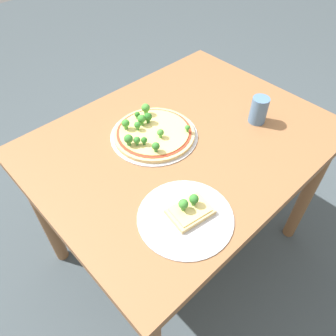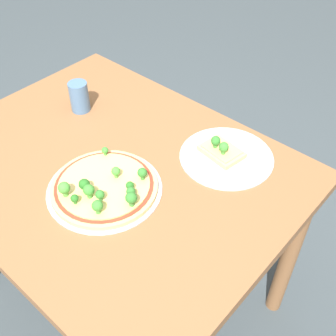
% 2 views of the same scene
% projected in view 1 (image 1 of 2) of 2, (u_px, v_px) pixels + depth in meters
% --- Properties ---
extents(ground_plane, '(8.00, 8.00, 0.00)m').
position_uv_depth(ground_plane, '(179.00, 243.00, 1.79)').
color(ground_plane, '#3D474C').
extents(dining_table, '(1.12, 0.86, 0.76)m').
position_uv_depth(dining_table, '(182.00, 159.00, 1.31)').
color(dining_table, brown).
rests_on(dining_table, ground_plane).
extents(pizza_tray_whole, '(0.33, 0.33, 0.07)m').
position_uv_depth(pizza_tray_whole, '(153.00, 133.00, 1.23)').
color(pizza_tray_whole, '#B7B7BC').
rests_on(pizza_tray_whole, dining_table).
extents(pizza_tray_slice, '(0.29, 0.29, 0.07)m').
position_uv_depth(pizza_tray_slice, '(187.00, 214.00, 0.98)').
color(pizza_tray_slice, '#B7B7BC').
rests_on(pizza_tray_slice, dining_table).
extents(drinking_cup, '(0.07, 0.07, 0.11)m').
position_uv_depth(drinking_cup, '(259.00, 110.00, 1.27)').
color(drinking_cup, '#4C7099').
rests_on(drinking_cup, dining_table).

